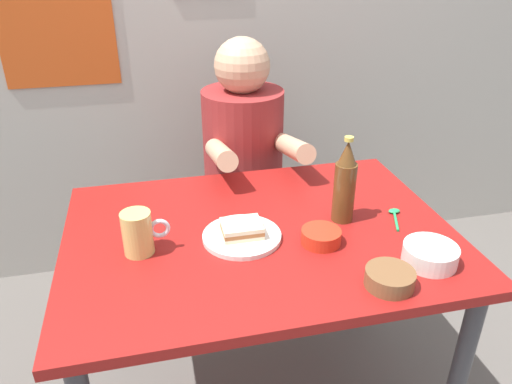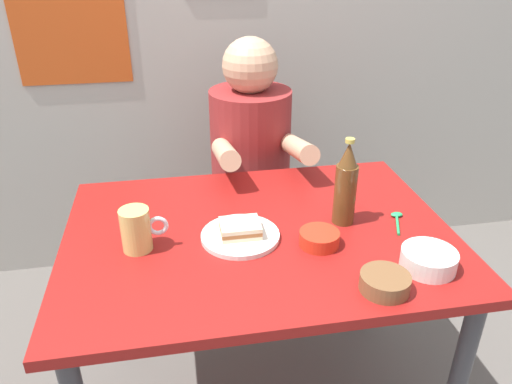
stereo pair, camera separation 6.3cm
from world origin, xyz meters
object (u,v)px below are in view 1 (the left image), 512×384
stool (244,230)px  beer_mug (138,233)px  sauce_bowl_chili (321,236)px  beer_bottle (345,184)px  person_seated (244,142)px  dining_table (260,258)px  sandwich (242,229)px  plate_orange (242,236)px

stool → beer_mug: size_ratio=3.57×
stool → beer_mug: 0.90m
sauce_bowl_chili → beer_bottle: bearing=45.6°
stool → person_seated: bearing=-90.0°
stool → dining_table: bearing=-97.3°
beer_mug → stool: bearing=57.8°
stool → sandwich: size_ratio=4.09×
plate_orange → beer_bottle: 0.33m
stool → plate_orange: 0.78m
sandwich → beer_bottle: size_ratio=0.42×
sandwich → sauce_bowl_chili: size_ratio=1.00×
person_seated → plate_orange: 0.66m
person_seated → sandwich: bearing=-102.2°
beer_mug → beer_bottle: 0.59m
plate_orange → sandwich: 0.02m
dining_table → stool: dining_table is taller
dining_table → person_seated: size_ratio=1.53×
dining_table → beer_mug: beer_mug is taller
sandwich → beer_mug: size_ratio=0.87×
plate_orange → sandwich: bearing=-90.0°
plate_orange → sauce_bowl_chili: (0.21, -0.07, 0.02)m
beer_bottle → sauce_bowl_chili: size_ratio=2.38×
person_seated → plate_orange: bearing=-102.2°
person_seated → beer_bottle: size_ratio=2.75×
sandwich → beer_mug: 0.28m
plate_orange → dining_table: bearing=25.5°
plate_orange → sauce_bowl_chili: sauce_bowl_chili is taller
person_seated → beer_bottle: (0.17, -0.61, 0.09)m
sandwich → beer_bottle: bearing=6.7°
plate_orange → beer_mug: bearing=-179.3°
stool → plate_orange: (-0.14, -0.66, 0.40)m
plate_orange → beer_bottle: size_ratio=0.84×
person_seated → stool: bearing=90.0°
sauce_bowl_chili → stool: bearing=95.3°
stool → sauce_bowl_chili: size_ratio=4.09×
plate_orange → beer_mug: beer_mug is taller
sauce_bowl_chili → plate_orange: bearing=161.4°
beer_bottle → sauce_bowl_chili: (-0.10, -0.11, -0.10)m
person_seated → sauce_bowl_chili: (0.07, -0.72, -0.00)m
dining_table → stool: (0.08, 0.63, -0.30)m
sandwich → beer_mug: (-0.28, -0.00, 0.03)m
dining_table → plate_orange: size_ratio=5.00×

